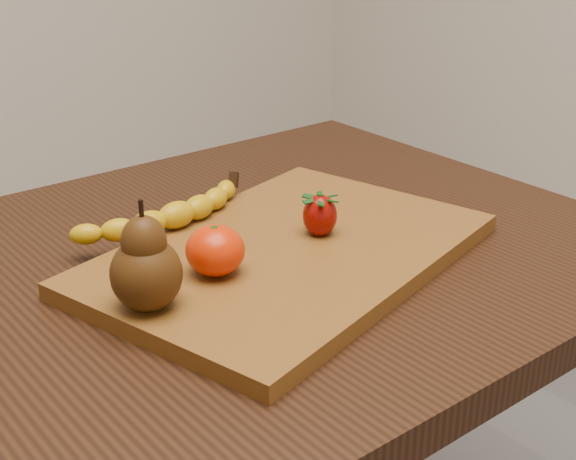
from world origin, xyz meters
TOP-DOWN VIEW (x-y plane):
  - table at (0.00, 0.00)m, footprint 1.00×0.70m
  - cutting_board at (0.07, -0.06)m, footprint 0.51×0.40m
  - banana at (0.01, 0.07)m, footprint 0.21×0.07m
  - pear at (-0.12, -0.08)m, footprint 0.09×0.09m
  - mandarin at (-0.03, -0.06)m, footprint 0.08×0.08m
  - strawberry at (0.12, -0.05)m, footprint 0.04×0.04m

SIDE VIEW (x-z plane):
  - table at x=0.00m, z-range 0.28..1.04m
  - cutting_board at x=0.07m, z-range 0.76..0.78m
  - banana at x=0.01m, z-range 0.78..0.81m
  - strawberry at x=0.12m, z-range 0.78..0.83m
  - mandarin at x=-0.03m, z-range 0.78..0.83m
  - pear at x=-0.12m, z-range 0.78..0.89m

